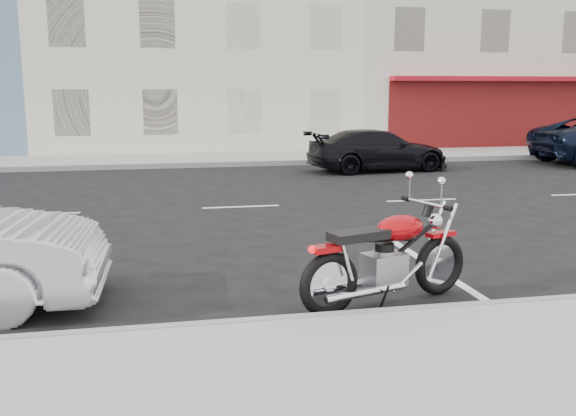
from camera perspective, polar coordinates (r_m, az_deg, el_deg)
name	(u,v)px	position (r m, az deg, el deg)	size (l,w,h in m)	color
ground	(334,204)	(13.74, 4.10, 0.40)	(120.00, 120.00, 0.00)	black
sidewalk_far	(116,161)	(21.88, -15.04, 4.05)	(80.00, 3.40, 0.15)	gray
curb_near	(18,344)	(6.59, -22.88, -11.06)	(80.00, 0.12, 0.16)	gray
curb_far	(113,167)	(20.20, -15.31, 3.54)	(80.00, 0.12, 0.16)	gray
bldg_cream	(191,11)	(29.55, -8.64, 16.92)	(12.00, 12.00, 11.50)	beige
bldg_corner	(467,7)	(33.00, 15.59, 16.85)	(14.00, 12.00, 12.50)	beige
motorcycle	(442,251)	(7.81, 13.53, -3.77)	(2.21, 1.00, 1.15)	black
car_far	(378,150)	(19.34, 7.99, 5.11)	(1.72, 4.24, 1.23)	black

